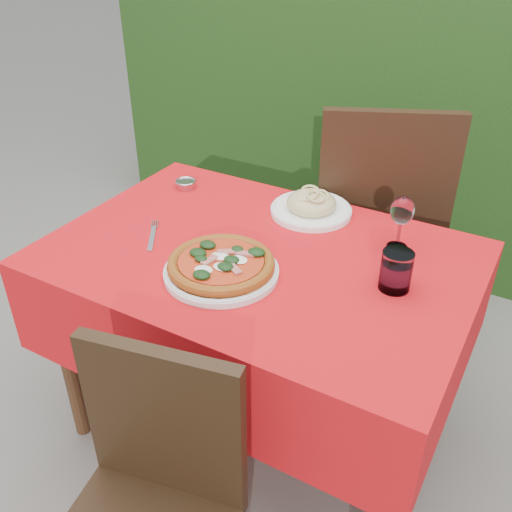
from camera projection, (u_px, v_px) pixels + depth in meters
The scene contains 11 objects.
ground at pixel (258, 424), 2.10m from camera, with size 60.00×60.00×0.00m, color #625D58.
hedge at pixel (417, 76), 2.75m from camera, with size 3.20×0.55×1.78m.
dining_table at pixel (258, 293), 1.79m from camera, with size 1.26×0.86×0.75m.
chair_near at pixel (151, 499), 1.29m from camera, with size 0.45×0.45×0.86m.
chair_far at pixel (378, 215), 2.21m from camera, with size 0.63×0.63×1.06m.
pizza_plate at pixel (221, 266), 1.59m from camera, with size 0.34×0.34×0.06m.
pasta_plate at pixel (311, 206), 1.90m from camera, with size 0.27×0.27×0.08m.
water_glass at pixel (396, 272), 1.52m from camera, with size 0.09×0.09×0.11m.
wine_glass at pixel (402, 213), 1.66m from camera, with size 0.07×0.07×0.17m.
fork at pixel (152, 238), 1.77m from camera, with size 0.03×0.21×0.01m, color silver.
steel_ramekin at pixel (186, 184), 2.08m from camera, with size 0.07×0.07×0.03m, color silver.
Camera 1 is at (0.72, -1.26, 1.65)m, focal length 40.00 mm.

